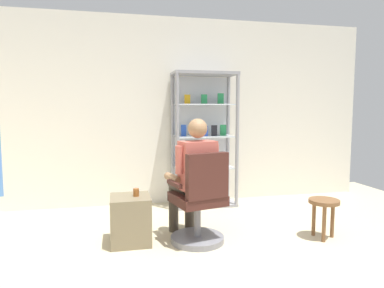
% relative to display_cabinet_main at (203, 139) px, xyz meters
% --- Properties ---
extents(back_wall, '(6.00, 0.10, 2.70)m').
position_rel_display_cabinet_main_xyz_m(back_wall, '(-0.40, 0.24, 0.39)').
color(back_wall, silver).
rests_on(back_wall, ground).
extents(display_cabinet_main, '(0.90, 0.45, 1.90)m').
position_rel_display_cabinet_main_xyz_m(display_cabinet_main, '(0.00, 0.00, 0.00)').
color(display_cabinet_main, gray).
rests_on(display_cabinet_main, ground).
extents(office_chair, '(0.61, 0.58, 0.96)m').
position_rel_display_cabinet_main_xyz_m(office_chair, '(-0.40, -1.45, -0.57)').
color(office_chair, slate).
rests_on(office_chair, ground).
extents(seated_shopkeeper, '(0.55, 0.62, 1.29)m').
position_rel_display_cabinet_main_xyz_m(seated_shopkeeper, '(-0.44, -1.29, -0.25)').
color(seated_shopkeeper, '#3F382D').
rests_on(seated_shopkeeper, ground).
extents(storage_crate, '(0.40, 0.42, 0.49)m').
position_rel_display_cabinet_main_xyz_m(storage_crate, '(-1.10, -1.28, -0.72)').
color(storage_crate, '#72664C').
rests_on(storage_crate, ground).
extents(tea_glass, '(0.06, 0.06, 0.08)m').
position_rel_display_cabinet_main_xyz_m(tea_glass, '(-1.04, -1.28, -0.43)').
color(tea_glass, brown).
rests_on(tea_glass, storage_crate).
extents(wooden_stool, '(0.32, 0.32, 0.42)m').
position_rel_display_cabinet_main_xyz_m(wooden_stool, '(0.92, -1.60, -0.62)').
color(wooden_stool, brown).
rests_on(wooden_stool, ground).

